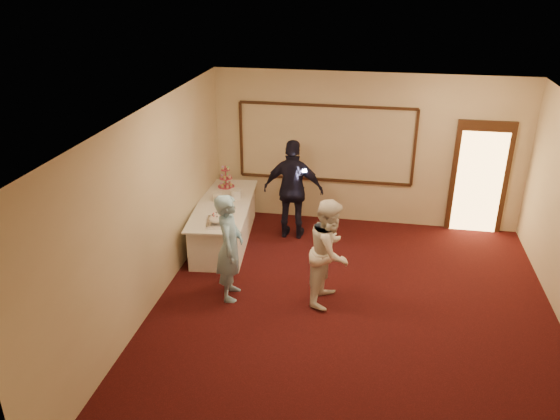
% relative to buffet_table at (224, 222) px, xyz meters
% --- Properties ---
extents(floor, '(7.00, 7.00, 0.00)m').
position_rel_buffet_table_xyz_m(floor, '(2.52, -2.10, -0.39)').
color(floor, black).
rests_on(floor, ground).
extents(room_walls, '(6.04, 7.04, 3.02)m').
position_rel_buffet_table_xyz_m(room_walls, '(2.52, -2.10, 1.64)').
color(room_walls, beige).
rests_on(room_walls, floor).
extents(wall_molding, '(3.45, 0.04, 1.55)m').
position_rel_buffet_table_xyz_m(wall_molding, '(1.72, 1.37, 1.21)').
color(wall_molding, '#33210F').
rests_on(wall_molding, room_walls).
extents(doorway, '(1.05, 0.07, 2.20)m').
position_rel_buffet_table_xyz_m(doorway, '(4.67, 1.35, 0.69)').
color(doorway, '#33210F').
rests_on(doorway, floor).
extents(buffet_table, '(1.22, 2.58, 0.77)m').
position_rel_buffet_table_xyz_m(buffet_table, '(0.00, 0.00, 0.00)').
color(buffet_table, white).
rests_on(buffet_table, floor).
extents(pavlova_tray, '(0.44, 0.52, 0.18)m').
position_rel_buffet_table_xyz_m(pavlova_tray, '(0.15, -0.87, 0.46)').
color(pavlova_tray, silver).
rests_on(pavlova_tray, buffet_table).
extents(cupcake_stand, '(0.33, 0.33, 0.48)m').
position_rel_buffet_table_xyz_m(cupcake_stand, '(-0.18, 0.83, 0.55)').
color(cupcake_stand, '#C43F5B').
rests_on(cupcake_stand, buffet_table).
extents(plate_stack_a, '(0.19, 0.19, 0.16)m').
position_rel_buffet_table_xyz_m(plate_stack_a, '(-0.13, 0.09, 0.46)').
color(plate_stack_a, white).
rests_on(plate_stack_a, buffet_table).
extents(plate_stack_b, '(0.21, 0.21, 0.18)m').
position_rel_buffet_table_xyz_m(plate_stack_b, '(0.16, 0.29, 0.47)').
color(plate_stack_b, white).
rests_on(plate_stack_b, buffet_table).
extents(tart, '(0.28, 0.28, 0.06)m').
position_rel_buffet_table_xyz_m(tart, '(0.15, -0.22, 0.41)').
color(tart, white).
rests_on(tart, buffet_table).
extents(man, '(0.47, 0.67, 1.72)m').
position_rel_buffet_table_xyz_m(man, '(0.61, -1.80, 0.47)').
color(man, '#80AFD0').
rests_on(man, floor).
extents(woman, '(0.78, 0.92, 1.68)m').
position_rel_buffet_table_xyz_m(woman, '(2.12, -1.63, 0.45)').
color(woman, white).
rests_on(woman, floor).
extents(guest, '(1.13, 0.49, 1.91)m').
position_rel_buffet_table_xyz_m(guest, '(1.23, 0.44, 0.57)').
color(guest, black).
rests_on(guest, floor).
extents(camera_flash, '(0.08, 0.06, 0.05)m').
position_rel_buffet_table_xyz_m(camera_flash, '(1.45, 0.32, 1.01)').
color(camera_flash, white).
rests_on(camera_flash, guest).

